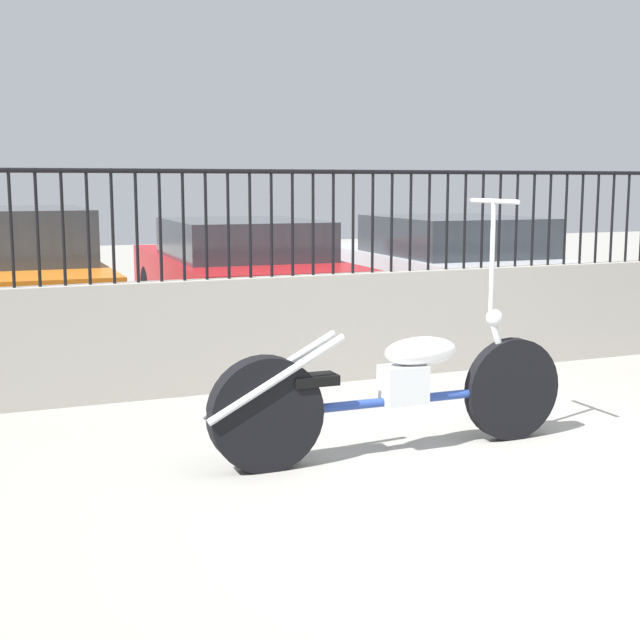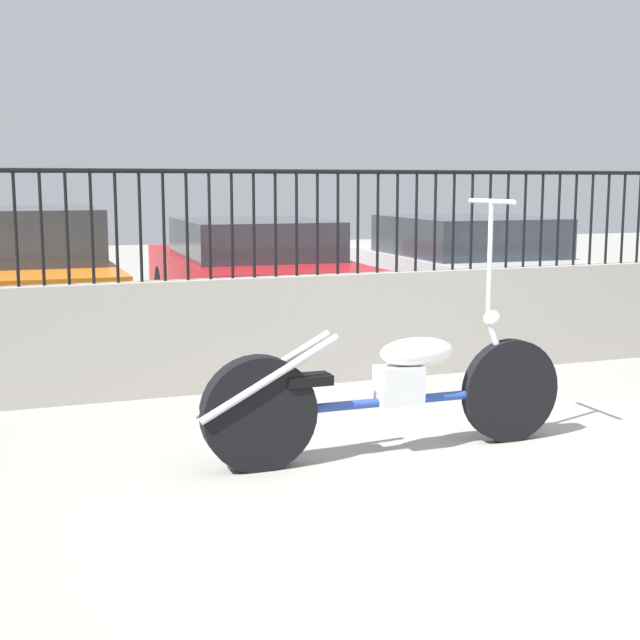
{
  "view_description": "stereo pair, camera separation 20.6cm",
  "coord_description": "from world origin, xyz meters",
  "px_view_note": "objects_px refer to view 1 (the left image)",
  "views": [
    {
      "loc": [
        -3.02,
        -4.05,
        1.67
      ],
      "look_at": [
        -0.63,
        1.74,
        0.7
      ],
      "focal_mm": 50.0,
      "sensor_mm": 36.0,
      "label": 1
    },
    {
      "loc": [
        -2.83,
        -4.12,
        1.67
      ],
      "look_at": [
        -0.63,
        1.74,
        0.7
      ],
      "focal_mm": 50.0,
      "sensor_mm": 36.0,
      "label": 2
    }
  ],
  "objects_px": {
    "car_silver": "(447,266)",
    "car_red": "(239,274)",
    "motorcycle_blue": "(376,392)",
    "car_orange": "(3,279)"
  },
  "relations": [
    {
      "from": "motorcycle_blue",
      "to": "car_orange",
      "type": "bearing_deg",
      "value": 112.24
    },
    {
      "from": "car_orange",
      "to": "motorcycle_blue",
      "type": "bearing_deg",
      "value": -157.4
    },
    {
      "from": "motorcycle_blue",
      "to": "car_red",
      "type": "distance_m",
      "value": 4.86
    },
    {
      "from": "motorcycle_blue",
      "to": "car_silver",
      "type": "distance_m",
      "value": 5.79
    },
    {
      "from": "motorcycle_blue",
      "to": "car_red",
      "type": "xyz_separation_m",
      "value": [
        0.63,
        4.81,
        0.25
      ]
    },
    {
      "from": "car_orange",
      "to": "car_red",
      "type": "distance_m",
      "value": 2.51
    },
    {
      "from": "car_orange",
      "to": "car_silver",
      "type": "bearing_deg",
      "value": -88.73
    },
    {
      "from": "car_red",
      "to": "car_silver",
      "type": "distance_m",
      "value": 2.67
    },
    {
      "from": "motorcycle_blue",
      "to": "car_silver",
      "type": "relative_size",
      "value": 0.55
    },
    {
      "from": "car_silver",
      "to": "car_red",
      "type": "bearing_deg",
      "value": 90.9
    }
  ]
}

